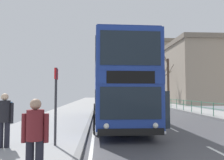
# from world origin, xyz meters

# --- Properties ---
(double_decker_bus_main) EXTENTS (3.40, 10.53, 4.37)m
(double_decker_bus_main) POSITION_xyz_m (-2.68, 9.15, 2.29)
(double_decker_bus_main) COLOR navy
(double_decker_bus_main) RESTS_ON ground
(pedestrian_railing_far_kerb) EXTENTS (0.05, 33.60, 1.00)m
(pedestrian_railing_far_kerb) POSITION_xyz_m (4.45, 13.33, 0.81)
(pedestrian_railing_far_kerb) COLOR #236B4C
(pedestrian_railing_far_kerb) RESTS_ON ground
(pedestrian_with_backpack) EXTENTS (0.55, 0.55, 1.68)m
(pedestrian_with_backpack) POSITION_xyz_m (-6.67, 3.32, 1.11)
(pedestrian_with_backpack) COLOR black
(pedestrian_with_backpack) RESTS_ON ground
(pedestrian_companion) EXTENTS (0.54, 0.35, 1.58)m
(pedestrian_companion) POSITION_xyz_m (-4.97, 0.67, 1.03)
(pedestrian_companion) COLOR black
(pedestrian_companion) RESTS_ON ground
(bus_stop_sign_near) EXTENTS (0.08, 0.44, 2.52)m
(bus_stop_sign_near) POSITION_xyz_m (-5.13, 3.48, 1.70)
(bus_stop_sign_near) COLOR #2D2D33
(bus_stop_sign_near) RESTS_ON ground
(bare_tree_far_00) EXTENTS (3.22, 2.63, 5.54)m
(bare_tree_far_00) POSITION_xyz_m (6.08, 37.48, 2.96)
(bare_tree_far_00) COLOR brown
(bare_tree_far_00) RESTS_ON ground
(bare_tree_far_01) EXTENTS (1.91, 2.11, 7.30)m
(bare_tree_far_01) POSITION_xyz_m (5.62, 25.36, 3.52)
(bare_tree_far_01) COLOR #423328
(bare_tree_far_01) RESTS_ON ground
(bare_tree_far_02) EXTENTS (1.58, 3.40, 5.45)m
(bare_tree_far_02) POSITION_xyz_m (6.52, 31.19, 3.00)
(bare_tree_far_02) COLOR brown
(bare_tree_far_02) RESTS_ON ground
(background_building_00) EXTENTS (9.63, 11.44, 13.10)m
(background_building_00) POSITION_xyz_m (13.28, 45.74, 6.58)
(background_building_00) COLOR gray
(background_building_00) RESTS_ON ground
(background_building_02) EXTENTS (11.54, 14.97, 10.23)m
(background_building_02) POSITION_xyz_m (13.76, 32.97, 5.14)
(background_building_02) COLOR gray
(background_building_02) RESTS_ON ground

